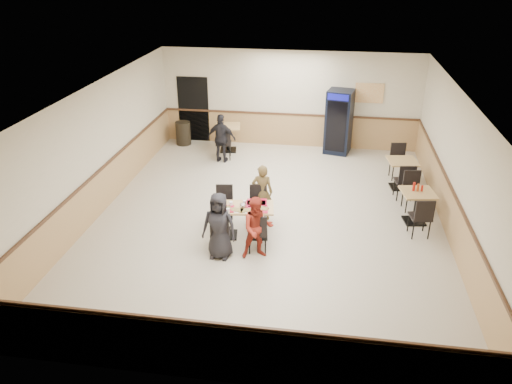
% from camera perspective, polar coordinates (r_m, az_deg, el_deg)
% --- Properties ---
extents(ground, '(10.00, 10.00, 0.00)m').
position_cam_1_polar(ground, '(11.71, 1.43, -3.01)').
color(ground, beige).
rests_on(ground, ground).
extents(room_shell, '(10.00, 10.00, 10.00)m').
position_cam_1_polar(room_shell, '(13.71, 10.24, 3.70)').
color(room_shell, silver).
rests_on(room_shell, ground).
extents(main_table, '(1.42, 0.85, 0.72)m').
position_cam_1_polar(main_table, '(10.78, -1.58, -2.83)').
color(main_table, black).
rests_on(main_table, ground).
extents(main_chairs, '(1.40, 1.72, 0.91)m').
position_cam_1_polar(main_chairs, '(10.79, -1.83, -2.93)').
color(main_chairs, black).
rests_on(main_chairs, ground).
extents(diner_woman_left, '(0.72, 0.50, 1.42)m').
position_cam_1_polar(diner_woman_left, '(9.98, -4.24, -3.88)').
color(diner_woman_left, black).
rests_on(diner_woman_left, ground).
extents(diner_woman_right, '(0.77, 0.68, 1.33)m').
position_cam_1_polar(diner_woman_right, '(9.97, 0.17, -4.14)').
color(diner_woman_right, maroon).
rests_on(diner_woman_right, ground).
extents(diner_man_opposite, '(0.50, 0.33, 1.34)m').
position_cam_1_polar(diner_man_opposite, '(11.41, 0.71, -0.03)').
color(diner_man_opposite, brown).
rests_on(diner_man_opposite, ground).
extents(lone_diner, '(0.88, 0.43, 1.45)m').
position_cam_1_polar(lone_diner, '(14.66, -3.96, 6.12)').
color(lone_diner, black).
rests_on(lone_diner, ground).
extents(tabletop_clutter, '(1.19, 0.79, 0.12)m').
position_cam_1_polar(tabletop_clutter, '(10.63, -1.48, -1.68)').
color(tabletop_clutter, '#B70C2C').
rests_on(tabletop_clutter, main_table).
extents(side_table_near, '(0.82, 0.82, 0.77)m').
position_cam_1_polar(side_table_near, '(11.89, 17.88, -1.10)').
color(side_table_near, black).
rests_on(side_table_near, ground).
extents(side_table_near_chair_south, '(0.52, 0.52, 0.97)m').
position_cam_1_polar(side_table_near_chair_south, '(11.37, 18.27, -2.59)').
color(side_table_near_chair_south, black).
rests_on(side_table_near_chair_south, ground).
extents(side_table_near_chair_north, '(0.52, 0.52, 0.97)m').
position_cam_1_polar(side_table_near_chair_north, '(12.45, 17.50, 0.06)').
color(side_table_near_chair_north, black).
rests_on(side_table_near_chair_north, ground).
extents(side_table_far, '(0.82, 0.82, 0.78)m').
position_cam_1_polar(side_table_far, '(13.54, 16.29, 2.47)').
color(side_table_far, black).
rests_on(side_table_far, ground).
extents(side_table_far_chair_south, '(0.52, 0.52, 0.98)m').
position_cam_1_polar(side_table_far_chair_south, '(12.98, 16.56, 1.30)').
color(side_table_far_chair_south, black).
rests_on(side_table_far_chair_south, ground).
extents(side_table_far_chair_north, '(0.52, 0.52, 0.98)m').
position_cam_1_polar(side_table_far_chair_north, '(14.12, 16.01, 3.36)').
color(side_table_far_chair_north, black).
rests_on(side_table_far_chair_north, ground).
extents(condiment_caddy, '(0.23, 0.06, 0.20)m').
position_cam_1_polar(condiment_caddy, '(11.79, 17.93, 0.52)').
color(condiment_caddy, '#B0160C').
rests_on(condiment_caddy, side_table_near).
extents(back_table, '(0.87, 0.87, 0.81)m').
position_cam_1_polar(back_table, '(15.57, -3.22, 6.62)').
color(back_table, black).
rests_on(back_table, ground).
extents(back_table_chair_lone, '(0.55, 0.55, 1.03)m').
position_cam_1_polar(back_table_chair_lone, '(14.98, -3.72, 5.72)').
color(back_table_chair_lone, black).
rests_on(back_table_chair_lone, ground).
extents(pepsi_cooler, '(0.87, 0.88, 1.95)m').
position_cam_1_polar(pepsi_cooler, '(15.50, 9.44, 7.92)').
color(pepsi_cooler, black).
rests_on(pepsi_cooler, ground).
extents(trash_bin, '(0.47, 0.47, 0.75)m').
position_cam_1_polar(trash_bin, '(16.32, -8.32, 6.67)').
color(trash_bin, black).
rests_on(trash_bin, ground).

